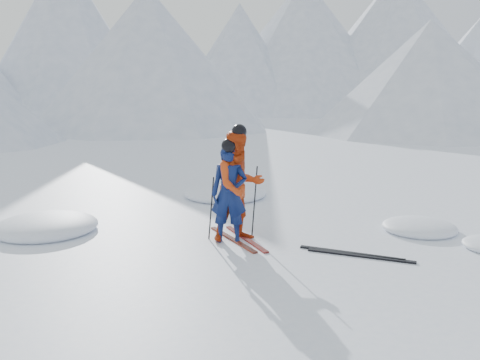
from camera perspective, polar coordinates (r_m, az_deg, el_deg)
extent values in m
plane|color=white|center=(8.95, 12.63, -7.19)|extent=(160.00, 160.00, 0.00)
cone|color=#B2BCD1|center=(49.36, -18.89, 15.03)|extent=(23.96, 23.96, 14.35)
cone|color=#B2BCD1|center=(59.34, -10.65, 13.34)|extent=(17.69, 17.69, 11.93)
cone|color=#B2BCD1|center=(52.10, -0.04, 13.36)|extent=(19.63, 19.63, 10.85)
cone|color=#B2BCD1|center=(56.38, 7.07, 14.73)|extent=(23.31, 23.31, 14.15)
cone|color=#B2BCD1|center=(58.45, 17.03, 14.57)|extent=(28.94, 28.94, 14.88)
cone|color=#B2BCD1|center=(31.80, 20.33, 10.76)|extent=(14.00, 14.00, 6.50)
cone|color=#B2BCD1|center=(34.01, -10.20, 13.27)|extent=(16.00, 16.00, 9.00)
imported|color=#0C1A4C|center=(8.77, -1.23, -1.56)|extent=(0.70, 0.53, 1.70)
imported|color=#C2390F|center=(8.83, -0.09, -0.70)|extent=(1.11, 0.97, 1.94)
cylinder|color=black|center=(8.94, -3.26, -3.20)|extent=(0.11, 0.08, 1.13)
cylinder|color=black|center=(9.11, 0.14, -2.94)|extent=(0.11, 0.07, 1.13)
cylinder|color=black|center=(9.10, -2.19, -2.45)|extent=(0.13, 0.10, 1.29)
cylinder|color=black|center=(9.08, 1.64, -2.46)|extent=(0.13, 0.09, 1.29)
cube|color=black|center=(9.04, -0.85, -6.66)|extent=(0.62, 1.64, 0.03)
cube|color=black|center=(9.07, 0.66, -6.60)|extent=(0.51, 1.67, 0.03)
cube|color=black|center=(8.50, 12.36, -8.03)|extent=(1.48, 1.00, 0.03)
cube|color=black|center=(8.40, 13.37, -8.29)|extent=(1.50, 0.95, 0.03)
ellipsoid|color=white|center=(10.27, -20.92, -5.36)|extent=(1.91, 1.91, 0.42)
ellipsoid|color=white|center=(10.19, 19.48, -5.39)|extent=(1.37, 1.37, 0.30)
ellipsoid|color=white|center=(12.60, -1.69, -1.86)|extent=(2.06, 2.06, 0.45)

